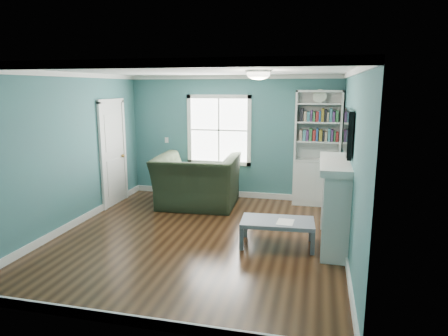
# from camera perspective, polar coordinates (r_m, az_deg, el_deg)

# --- Properties ---
(floor) EXTENTS (5.00, 5.00, 0.00)m
(floor) POSITION_cam_1_polar(r_m,az_deg,el_deg) (6.50, -3.57, -9.80)
(floor) COLOR black
(floor) RESTS_ON ground
(room_walls) EXTENTS (5.00, 5.00, 5.00)m
(room_walls) POSITION_cam_1_polar(r_m,az_deg,el_deg) (6.11, -3.76, 4.16)
(room_walls) COLOR #377373
(room_walls) RESTS_ON ground
(trim) EXTENTS (4.50, 5.00, 2.60)m
(trim) POSITION_cam_1_polar(r_m,az_deg,el_deg) (6.16, -3.71, 0.98)
(trim) COLOR white
(trim) RESTS_ON ground
(window) EXTENTS (1.40, 0.06, 1.50)m
(window) POSITION_cam_1_polar(r_m,az_deg,el_deg) (8.58, -0.74, 5.43)
(window) COLOR white
(window) RESTS_ON room_walls
(bookshelf) EXTENTS (0.90, 0.35, 2.31)m
(bookshelf) POSITION_cam_1_polar(r_m,az_deg,el_deg) (8.21, 13.09, 1.14)
(bookshelf) COLOR silver
(bookshelf) RESTS_ON ground
(fireplace) EXTENTS (0.44, 1.58, 1.30)m
(fireplace) POSITION_cam_1_polar(r_m,az_deg,el_deg) (6.23, 15.59, -4.98)
(fireplace) COLOR black
(fireplace) RESTS_ON ground
(tv) EXTENTS (0.06, 1.10, 0.65)m
(tv) POSITION_cam_1_polar(r_m,az_deg,el_deg) (6.03, 17.30, 4.95)
(tv) COLOR black
(tv) RESTS_ON fireplace
(door) EXTENTS (0.12, 0.98, 2.17)m
(door) POSITION_cam_1_polar(r_m,az_deg,el_deg) (8.34, -15.54, 2.21)
(door) COLOR silver
(door) RESTS_ON ground
(ceiling_fixture) EXTENTS (0.38, 0.38, 0.15)m
(ceiling_fixture) POSITION_cam_1_polar(r_m,az_deg,el_deg) (5.96, 4.94, 13.28)
(ceiling_fixture) COLOR white
(ceiling_fixture) RESTS_ON room_walls
(light_switch) EXTENTS (0.08, 0.01, 0.12)m
(light_switch) POSITION_cam_1_polar(r_m,az_deg,el_deg) (8.98, -8.19, 3.98)
(light_switch) COLOR white
(light_switch) RESTS_ON room_walls
(recliner) EXTENTS (1.63, 1.11, 1.38)m
(recliner) POSITION_cam_1_polar(r_m,az_deg,el_deg) (7.92, -3.88, -0.68)
(recliner) COLOR black
(recliner) RESTS_ON ground
(coffee_table) EXTENTS (1.12, 0.66, 0.39)m
(coffee_table) POSITION_cam_1_polar(r_m,az_deg,el_deg) (6.11, 7.65, -7.87)
(coffee_table) COLOR #4D555C
(coffee_table) RESTS_ON ground
(paper_sheet) EXTENTS (0.26, 0.32, 0.00)m
(paper_sheet) POSITION_cam_1_polar(r_m,az_deg,el_deg) (6.03, 8.75, -7.63)
(paper_sheet) COLOR white
(paper_sheet) RESTS_ON coffee_table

